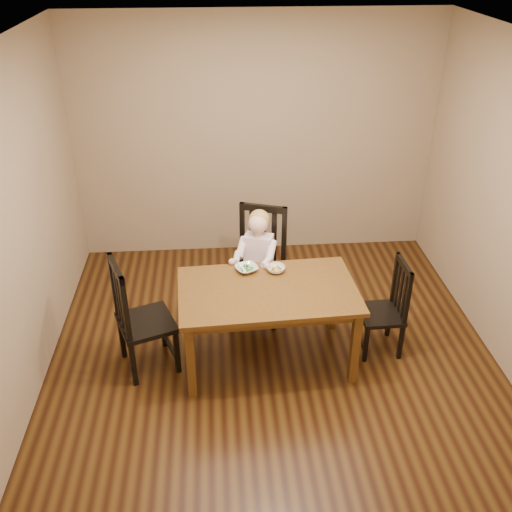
{
  "coord_description": "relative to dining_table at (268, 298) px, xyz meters",
  "views": [
    {
      "loc": [
        -0.46,
        -4.05,
        3.39
      ],
      "look_at": [
        -0.13,
        0.25,
        0.88
      ],
      "focal_mm": 40.0,
      "sensor_mm": 36.0,
      "label": 1
    }
  ],
  "objects": [
    {
      "name": "dining_table",
      "position": [
        0.0,
        0.0,
        0.0
      ],
      "size": [
        1.54,
        0.97,
        0.75
      ],
      "rotation": [
        0.0,
        0.0,
        0.05
      ],
      "color": "#4F2D12",
      "rests_on": "room"
    },
    {
      "name": "toddler",
      "position": [
        -0.03,
        0.69,
        0.03
      ],
      "size": [
        0.47,
        0.52,
        0.6
      ],
      "primitive_type": null,
      "rotation": [
        0.0,
        0.0,
        2.82
      ],
      "color": "white",
      "rests_on": "chair_child"
    },
    {
      "name": "room",
      "position": [
        0.05,
        0.08,
        0.69
      ],
      "size": [
        4.01,
        4.01,
        2.71
      ],
      "color": "#492D0F",
      "rests_on": "ground"
    },
    {
      "name": "chair_right",
      "position": [
        1.07,
        0.08,
        -0.23
      ],
      "size": [
        0.39,
        0.4,
        0.9
      ],
      "rotation": [
        0.0,
        0.0,
        1.61
      ],
      "color": "black",
      "rests_on": "room"
    },
    {
      "name": "bowl_peas",
      "position": [
        -0.16,
        0.3,
        0.11
      ],
      "size": [
        0.25,
        0.25,
        0.05
      ],
      "primitive_type": "imported",
      "rotation": [
        0.0,
        0.0,
        0.41
      ],
      "color": "white",
      "rests_on": "dining_table"
    },
    {
      "name": "bowl_veg",
      "position": [
        0.1,
        0.27,
        0.11
      ],
      "size": [
        0.2,
        0.2,
        0.05
      ],
      "primitive_type": "imported",
      "rotation": [
        0.0,
        0.0,
        0.21
      ],
      "color": "white",
      "rests_on": "dining_table"
    },
    {
      "name": "chair_left",
      "position": [
        -1.09,
        -0.02,
        -0.15
      ],
      "size": [
        0.58,
        0.59,
        1.08
      ],
      "rotation": [
        0.0,
        0.0,
        -1.21
      ],
      "color": "black",
      "rests_on": "room"
    },
    {
      "name": "fork",
      "position": [
        -0.2,
        0.28,
        0.13
      ],
      "size": [
        0.06,
        0.1,
        0.04
      ],
      "rotation": [
        0.0,
        0.0,
        0.48
      ],
      "color": "silver",
      "rests_on": "bowl_peas"
    },
    {
      "name": "chair_child",
      "position": [
        -0.01,
        0.74,
        -0.13
      ],
      "size": [
        0.6,
        0.59,
        1.12
      ],
      "rotation": [
        0.0,
        0.0,
        2.82
      ],
      "color": "black",
      "rests_on": "room"
    }
  ]
}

